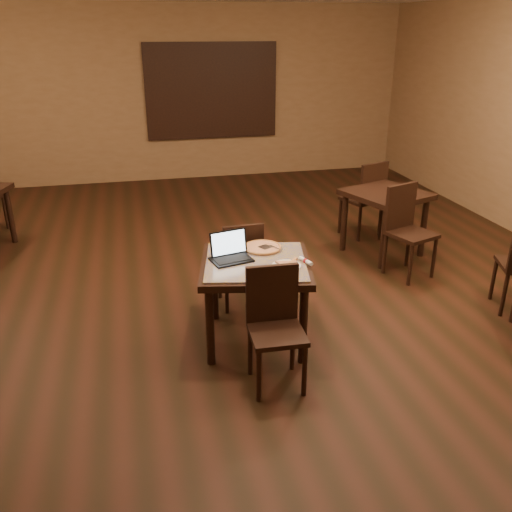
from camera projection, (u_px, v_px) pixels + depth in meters
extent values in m
plane|color=black|center=(244.00, 297.00, 5.64)|extent=(10.00, 10.00, 0.00)
cube|color=olive|center=(183.00, 95.00, 9.54)|extent=(8.00, 0.02, 3.00)
cube|color=#296896|center=(212.00, 91.00, 9.60)|extent=(2.20, 0.04, 1.50)
cube|color=black|center=(212.00, 91.00, 9.58)|extent=(2.34, 0.02, 1.64)
cylinder|color=black|center=(210.00, 326.00, 4.39)|extent=(0.07, 0.07, 0.71)
cylinder|color=black|center=(214.00, 285.00, 5.09)|extent=(0.07, 0.07, 0.71)
cylinder|color=black|center=(303.00, 325.00, 4.41)|extent=(0.07, 0.07, 0.71)
cylinder|color=black|center=(295.00, 284.00, 5.11)|extent=(0.07, 0.07, 0.71)
cube|color=black|center=(256.00, 265.00, 4.61)|extent=(1.09, 1.09, 0.06)
cube|color=#1927A3|center=(256.00, 262.00, 4.60)|extent=(1.00, 1.00, 0.02)
cylinder|color=black|center=(259.00, 376.00, 3.99)|extent=(0.04, 0.04, 0.44)
cylinder|color=black|center=(250.00, 351.00, 4.30)|extent=(0.04, 0.04, 0.44)
cylinder|color=black|center=(305.00, 371.00, 4.05)|extent=(0.04, 0.04, 0.44)
cylinder|color=black|center=(293.00, 346.00, 4.37)|extent=(0.04, 0.04, 0.44)
cube|color=black|center=(277.00, 334.00, 4.08)|extent=(0.42, 0.42, 0.04)
cube|color=black|center=(272.00, 293.00, 4.15)|extent=(0.41, 0.05, 0.47)
cylinder|color=black|center=(251.00, 276.00, 5.62)|extent=(0.04, 0.04, 0.42)
cylinder|color=black|center=(260.00, 290.00, 5.33)|extent=(0.04, 0.04, 0.42)
cylinder|color=black|center=(220.00, 279.00, 5.54)|extent=(0.04, 0.04, 0.42)
cylinder|color=black|center=(227.00, 294.00, 5.25)|extent=(0.04, 0.04, 0.42)
cube|color=black|center=(239.00, 264.00, 5.35)|extent=(0.40, 0.40, 0.04)
cube|color=black|center=(243.00, 247.00, 5.10)|extent=(0.39, 0.05, 0.45)
cube|color=black|center=(231.00, 260.00, 4.59)|extent=(0.38, 0.30, 0.02)
cube|color=black|center=(229.00, 243.00, 4.65)|extent=(0.34, 0.12, 0.22)
cube|color=#C9E8FF|center=(229.00, 243.00, 4.65)|extent=(0.30, 0.10, 0.19)
cylinder|color=white|center=(286.00, 266.00, 4.48)|extent=(0.24, 0.24, 0.01)
cylinder|color=silver|center=(262.00, 249.00, 4.83)|extent=(0.37, 0.37, 0.01)
cylinder|color=beige|center=(262.00, 248.00, 4.83)|extent=(0.33, 0.33, 0.02)
torus|color=#B8743B|center=(262.00, 247.00, 4.83)|extent=(0.34, 0.34, 0.02)
cube|color=silver|center=(265.00, 247.00, 4.81)|extent=(0.19, 0.25, 0.01)
cylinder|color=white|center=(306.00, 261.00, 4.55)|extent=(0.08, 0.16, 0.03)
cylinder|color=#A81417|center=(306.00, 261.00, 4.55)|extent=(0.04, 0.04, 0.04)
cylinder|color=black|center=(384.00, 238.00, 6.18)|extent=(0.07, 0.07, 0.74)
cylinder|color=black|center=(344.00, 222.00, 6.69)|extent=(0.07, 0.07, 0.74)
cylinder|color=black|center=(424.00, 227.00, 6.52)|extent=(0.07, 0.07, 0.74)
cylinder|color=black|center=(383.00, 213.00, 7.03)|extent=(0.07, 0.07, 0.74)
cube|color=black|center=(386.00, 194.00, 6.46)|extent=(1.07, 1.07, 0.06)
cylinder|color=black|center=(410.00, 265.00, 5.81)|extent=(0.04, 0.04, 0.47)
cylinder|color=black|center=(385.00, 254.00, 6.10)|extent=(0.04, 0.04, 0.47)
cylinder|color=black|center=(434.00, 258.00, 6.00)|extent=(0.04, 0.04, 0.47)
cylinder|color=black|center=(408.00, 247.00, 6.29)|extent=(0.04, 0.04, 0.47)
cube|color=black|center=(412.00, 234.00, 5.95)|extent=(0.56, 0.56, 0.04)
cube|color=black|center=(401.00, 206.00, 6.00)|extent=(0.43, 0.19, 0.50)
cylinder|color=black|center=(361.00, 211.00, 7.51)|extent=(0.04, 0.04, 0.47)
cylinder|color=black|center=(380.00, 219.00, 7.22)|extent=(0.04, 0.04, 0.47)
cylinder|color=black|center=(340.00, 216.00, 7.32)|extent=(0.04, 0.04, 0.47)
cylinder|color=black|center=(359.00, 224.00, 7.03)|extent=(0.04, 0.04, 0.47)
cube|color=black|center=(361.00, 199.00, 7.17)|extent=(0.56, 0.56, 0.04)
cube|color=black|center=(374.00, 182.00, 6.91)|extent=(0.43, 0.19, 0.50)
cylinder|color=black|center=(10.00, 215.00, 6.94)|extent=(0.07, 0.07, 0.74)
cylinder|color=black|center=(5.00, 212.00, 7.47)|extent=(0.04, 0.04, 0.47)
cylinder|color=black|center=(493.00, 279.00, 5.51)|extent=(0.04, 0.04, 0.45)
cylinder|color=black|center=(504.00, 295.00, 5.19)|extent=(0.04, 0.04, 0.45)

